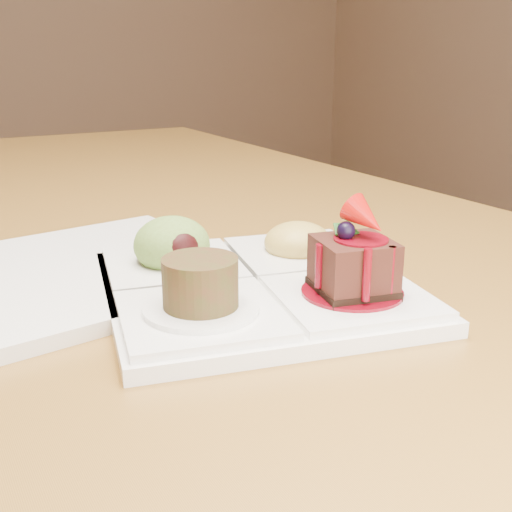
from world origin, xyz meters
TOP-DOWN VIEW (x-y plane):
  - dining_table at (0.00, 0.00)m, footprint 1.00×1.80m
  - sampler_plate at (0.08, -0.22)m, footprint 0.28×0.28m
  - second_plate at (-0.02, -0.11)m, footprint 0.28×0.28m

SIDE VIEW (x-z plane):
  - dining_table at x=0.00m, z-range 0.31..1.06m
  - second_plate at x=-0.02m, z-range 0.75..0.76m
  - sampler_plate at x=0.08m, z-range 0.72..0.82m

